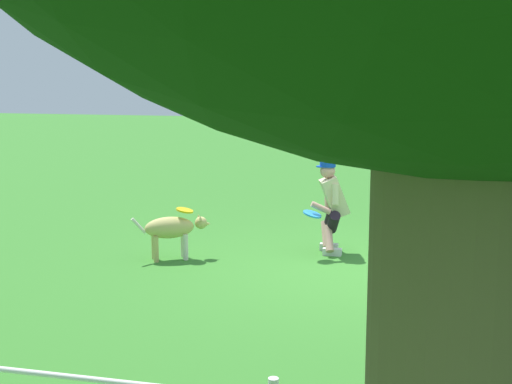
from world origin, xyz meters
The scene contains 6 objects.
ground_plane centered at (0.00, 0.00, 0.00)m, with size 60.00×60.00×0.00m, color #347828.
person centered at (0.53, -0.76, 0.70)m, with size 0.54×0.68×1.29m.
dog centered at (2.57, 0.09, 0.42)m, with size 0.97×0.62×0.61m.
frisbee_flying centered at (2.42, 0.00, 0.67)m, with size 0.24×0.24×0.02m, color yellow.
frisbee_held centered at (0.75, -0.44, 0.61)m, with size 0.26×0.26×0.02m, color #2C90E9.
training_cone centered at (-0.47, 1.25, 0.14)m, with size 0.26×0.26×0.29m, color orange.
Camera 1 is at (-0.80, 8.96, 2.52)m, focal length 50.01 mm.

